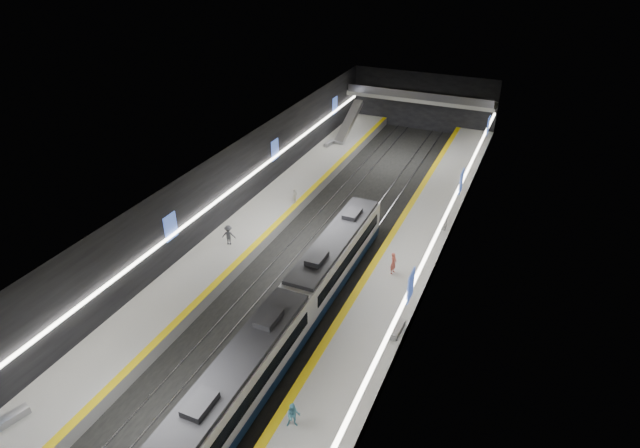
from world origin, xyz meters
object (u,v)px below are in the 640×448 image
at_px(passenger_right_a, 393,263).
at_px(passenger_right_b, 293,416).
at_px(passenger_left_a, 295,196).
at_px(passenger_left_b, 229,235).
at_px(train, 295,308).
at_px(escalator, 349,122).
at_px(bench_left_near, 11,418).
at_px(bench_right_near, 397,329).
at_px(bench_right_far, 444,223).
at_px(bench_left_far, 329,143).

relative_size(passenger_right_a, passenger_right_b, 1.13).
xyz_separation_m(passenger_left_a, passenger_left_b, (-1.86, -9.39, 0.17)).
relative_size(train, passenger_right_a, 16.03).
relative_size(escalator, bench_left_near, 3.88).
bearing_deg(passenger_right_b, passenger_right_a, 62.45).
distance_m(escalator, passenger_left_a, 20.40).
distance_m(passenger_right_a, passenger_right_b, 16.81).
bearing_deg(passenger_right_b, train, 90.20).
relative_size(bench_left_near, bench_right_near, 1.03).
height_order(bench_right_far, passenger_right_a, passenger_right_a).
bearing_deg(passenger_left_b, passenger_left_a, -118.33).
height_order(bench_left_near, passenger_right_b, passenger_right_b).
distance_m(bench_right_near, passenger_left_b, 17.73).
relative_size(passenger_right_a, passenger_left_b, 1.01).
distance_m(passenger_right_b, passenger_left_a, 27.38).
xyz_separation_m(train, passenger_right_a, (4.62, 8.57, -0.26)).
xyz_separation_m(train, passenger_right_b, (3.86, -8.22, -0.36)).
distance_m(train, passenger_left_a, 18.31).
bearing_deg(escalator, bench_left_near, -91.25).
xyz_separation_m(bench_right_near, passenger_left_b, (-16.93, 5.25, 0.69)).
bearing_deg(train, bench_left_far, 108.72).
bearing_deg(bench_left_near, train, 68.12).
distance_m(bench_right_near, passenger_right_b, 10.52).
height_order(bench_left_far, passenger_left_a, passenger_left_a).
xyz_separation_m(bench_left_near, passenger_left_b, (1.19, 21.49, 0.68)).
bearing_deg(bench_right_near, passenger_left_a, 139.00).
bearing_deg(passenger_left_b, bench_left_far, -104.69).
xyz_separation_m(escalator, bench_left_near, (-1.11, -51.15, -1.65)).
height_order(bench_left_near, bench_right_far, bench_left_near).
height_order(bench_left_far, bench_right_far, bench_right_far).
relative_size(bench_left_far, passenger_right_b, 1.13).
height_order(bench_left_far, passenger_right_a, passenger_right_a).
height_order(bench_right_far, passenger_left_b, passenger_left_b).
relative_size(train, bench_left_far, 16.00).
height_order(escalator, passenger_left_b, escalator).
xyz_separation_m(bench_left_far, bench_right_far, (17.75, -14.59, 0.01)).
xyz_separation_m(bench_right_near, passenger_left_a, (-15.07, 14.63, 0.52)).
bearing_deg(bench_right_near, passenger_left_b, 165.94).
distance_m(bench_right_far, passenger_right_a, 9.61).
bearing_deg(bench_left_far, train, -62.18).
bearing_deg(passenger_right_b, bench_right_near, 47.65).
xyz_separation_m(bench_right_far, passenger_right_b, (-2.88, -26.14, 0.59)).
relative_size(escalator, bench_right_far, 4.02).
bearing_deg(passenger_left_b, bench_right_far, -164.00).
bearing_deg(passenger_right_a, escalator, 38.43).
distance_m(bench_left_far, passenger_left_b, 25.49).
bearing_deg(bench_right_near, train, -162.45).
distance_m(bench_left_near, passenger_right_a, 27.89).
distance_m(bench_left_near, bench_left_far, 46.95).
bearing_deg(escalator, passenger_right_b, -72.86).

